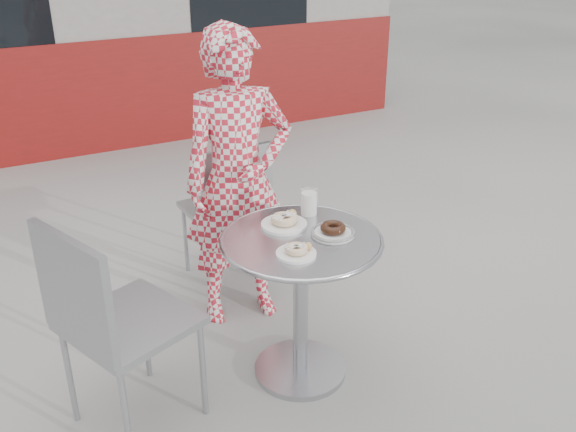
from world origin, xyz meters
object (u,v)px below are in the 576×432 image
bistro_table (301,273)px  plate_far (285,221)px  chair_far (226,237)px  milk_cup (309,202)px  plate_near (297,251)px  plate_checker (333,231)px  chair_left (132,363)px  seated_person (238,181)px

bistro_table → plate_far: 0.24m
bistro_table → plate_far: bearing=93.9°
chair_far → milk_cup: bearing=95.3°
plate_near → plate_checker: size_ratio=0.86×
milk_cup → plate_checker: bearing=-92.5°
plate_far → milk_cup: bearing=19.9°
chair_left → plate_far: (0.76, 0.09, 0.45)m
chair_left → milk_cup: bearing=-102.4°
milk_cup → chair_left: bearing=-171.1°
plate_far → milk_cup: size_ratio=1.62×
bistro_table → chair_far: chair_far is taller
chair_far → seated_person: bearing=77.2°
plate_far → chair_far: bearing=86.8°
plate_checker → plate_near: bearing=-158.7°
bistro_table → plate_checker: size_ratio=3.73×
chair_far → seated_person: size_ratio=0.57×
chair_far → plate_checker: 1.12m
chair_far → plate_far: bearing=84.0°
plate_far → plate_near: size_ratio=1.24×
seated_person → bistro_table: bearing=-79.3°
plate_near → milk_cup: milk_cup is taller
chair_left → seated_person: size_ratio=0.63×
seated_person → milk_cup: seated_person is taller
bistro_table → plate_checker: bearing=-13.9°
bistro_table → seated_person: bearing=92.6°
plate_far → plate_near: (-0.08, -0.26, -0.00)m
seated_person → plate_near: seated_person is taller
seated_person → plate_checker: size_ratio=7.95×
chair_left → seated_person: 1.04m
plate_near → chair_far: bearing=83.5°
seated_person → chair_left: bearing=-135.0°
plate_checker → chair_far: bearing=95.7°
bistro_table → chair_left: bearing=176.1°
chair_far → plate_far: 0.97m
chair_far → plate_near: chair_far is taller
chair_far → plate_checker: (0.10, -1.01, 0.47)m
plate_near → bistro_table: bearing=53.9°
plate_far → plate_checker: 0.23m
bistro_table → chair_left: chair_left is taller
plate_checker → plate_far: bearing=130.2°
chair_left → bistro_table: bearing=-115.3°
chair_left → plate_far: chair_left is taller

